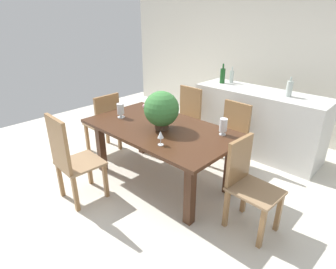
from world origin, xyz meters
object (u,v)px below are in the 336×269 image
(chair_far_left, at_px, (186,116))
(wine_bottle_clear, at_px, (232,77))
(crystal_vase_center_near, at_px, (121,110))
(dining_table, at_px, (161,135))
(kitchen_counter, at_px, (257,122))
(chair_far_right, at_px, (232,132))
(wine_bottle_green, at_px, (289,89))
(chair_head_end, at_px, (105,120))
(chair_near_left, at_px, (70,157))
(flower_centerpiece, at_px, (161,109))
(crystal_vase_left, at_px, (223,126))
(wine_bottle_tall, at_px, (223,76))
(chair_foot_end, at_px, (247,181))
(wine_glass, at_px, (161,135))

(chair_far_left, bearing_deg, wine_bottle_clear, 71.68)
(crystal_vase_center_near, relative_size, wine_bottle_clear, 0.73)
(dining_table, relative_size, kitchen_counter, 0.97)
(chair_far_left, distance_m, kitchen_counter, 1.12)
(chair_far_right, height_order, wine_bottle_green, wine_bottle_green)
(wine_bottle_clear, bearing_deg, chair_far_left, -109.38)
(chair_head_end, bearing_deg, chair_near_left, 38.12)
(chair_near_left, distance_m, crystal_vase_center_near, 0.94)
(flower_centerpiece, height_order, kitchen_counter, flower_centerpiece)
(chair_head_end, relative_size, chair_far_right, 1.02)
(crystal_vase_left, relative_size, crystal_vase_center_near, 1.02)
(chair_near_left, relative_size, wine_bottle_clear, 4.07)
(wine_bottle_tall, height_order, wine_bottle_clear, wine_bottle_tall)
(chair_foot_end, xyz_separation_m, wine_bottle_tall, (-1.44, 1.68, 0.58))
(chair_far_right, height_order, wine_bottle_clear, wine_bottle_clear)
(chair_near_left, xyz_separation_m, wine_bottle_tall, (0.20, 2.68, 0.52))
(crystal_vase_center_near, bearing_deg, wine_glass, -13.14)
(chair_head_end, distance_m, chair_near_left, 1.26)
(chair_far_left, xyz_separation_m, crystal_vase_center_near, (-0.19, -1.12, 0.33))
(wine_bottle_green, xyz_separation_m, wine_bottle_clear, (-1.01, 0.17, -0.01))
(crystal_vase_left, bearing_deg, chair_far_left, 148.84)
(crystal_vase_center_near, xyz_separation_m, wine_bottle_green, (1.49, 1.76, 0.22))
(crystal_vase_left, bearing_deg, chair_head_end, -170.31)
(kitchen_counter, distance_m, wine_bottle_clear, 0.87)
(dining_table, relative_size, wine_bottle_tall, 6.03)
(wine_bottle_green, bearing_deg, chair_head_end, -141.81)
(crystal_vase_left, bearing_deg, chair_near_left, -130.20)
(chair_far_right, distance_m, wine_bottle_tall, 1.13)
(chair_far_right, relative_size, wine_bottle_tall, 2.95)
(crystal_vase_left, distance_m, wine_bottle_clear, 1.71)
(crystal_vase_left, xyz_separation_m, wine_bottle_clear, (-0.82, 1.48, 0.21))
(chair_foot_end, xyz_separation_m, kitchen_counter, (-0.72, 1.64, -0.03))
(chair_near_left, xyz_separation_m, flower_centerpiece, (0.48, 0.97, 0.43))
(crystal_vase_left, bearing_deg, dining_table, -154.75)
(chair_far_left, bearing_deg, chair_far_right, -0.09)
(chair_head_end, height_order, crystal_vase_center_near, crystal_vase_center_near)
(crystal_vase_center_near, bearing_deg, chair_far_right, 46.36)
(crystal_vase_left, distance_m, wine_glass, 0.75)
(wine_bottle_tall, xyz_separation_m, wine_bottle_clear, (0.10, 0.12, -0.02))
(chair_far_right, distance_m, wine_glass, 1.38)
(flower_centerpiece, bearing_deg, wine_bottle_clear, 95.85)
(dining_table, xyz_separation_m, flower_centerpiece, (0.05, -0.03, 0.36))
(flower_centerpiece, bearing_deg, chair_foot_end, 1.73)
(flower_centerpiece, bearing_deg, chair_far_right, 69.25)
(wine_bottle_clear, bearing_deg, wine_bottle_green, -9.52)
(crystal_vase_left, relative_size, wine_bottle_green, 0.73)
(flower_centerpiece, bearing_deg, chair_near_left, -116.44)
(chair_far_left, distance_m, wine_bottle_clear, 1.02)
(chair_far_right, height_order, crystal_vase_center_near, crystal_vase_center_near)
(chair_foot_end, relative_size, wine_bottle_tall, 3.02)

